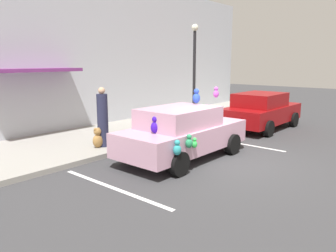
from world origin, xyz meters
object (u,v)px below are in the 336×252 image
object	(u,v)px
pedestrian_near_shopfront	(103,119)
plush_covered_car	(182,132)
teddy_bear_on_sidewalk	(98,138)
street_lamp_post	(194,66)
parked_sedan_behind	(261,111)

from	to	relation	value
pedestrian_near_shopfront	plush_covered_car	bearing A→B (deg)	-68.46
pedestrian_near_shopfront	teddy_bear_on_sidewalk	bearing A→B (deg)	-178.72
street_lamp_post	teddy_bear_on_sidewalk	bearing A→B (deg)	177.05
parked_sedan_behind	teddy_bear_on_sidewalk	distance (m)	7.25
teddy_bear_on_sidewalk	street_lamp_post	bearing A→B (deg)	-2.95
plush_covered_car	pedestrian_near_shopfront	xyz separation A→B (m)	(-0.98, 2.47, 0.24)
parked_sedan_behind	pedestrian_near_shopfront	xyz separation A→B (m)	(-6.65, 2.28, 0.25)
teddy_bear_on_sidewalk	pedestrian_near_shopfront	xyz separation A→B (m)	(0.23, 0.01, 0.59)
street_lamp_post	pedestrian_near_shopfront	bearing A→B (deg)	176.84
street_lamp_post	pedestrian_near_shopfront	distance (m)	4.85
plush_covered_car	pedestrian_near_shopfront	bearing A→B (deg)	111.54
pedestrian_near_shopfront	parked_sedan_behind	bearing A→B (deg)	-18.94
teddy_bear_on_sidewalk	street_lamp_post	distance (m)	5.28
parked_sedan_behind	street_lamp_post	bearing A→B (deg)	135.87
parked_sedan_behind	pedestrian_near_shopfront	distance (m)	7.04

